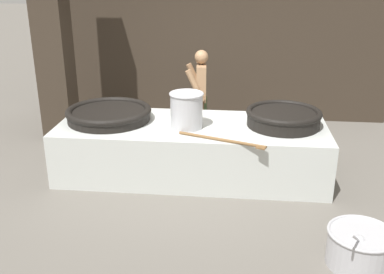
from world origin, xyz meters
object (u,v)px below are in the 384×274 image
at_px(giant_wok_far, 283,117).
at_px(stock_pot, 187,110).
at_px(prep_bowl_vegetables, 360,246).
at_px(cook, 201,94).
at_px(giant_wok_near, 109,114).

height_order(giant_wok_far, stock_pot, stock_pot).
distance_m(giant_wok_far, stock_pot, 1.38).
bearing_deg(prep_bowl_vegetables, cook, 120.85).
xyz_separation_m(giant_wok_near, prep_bowl_vegetables, (3.17, -2.05, -0.66)).
distance_m(giant_wok_near, giant_wok_far, 2.53).
relative_size(stock_pot, prep_bowl_vegetables, 0.59).
relative_size(giant_wok_near, cook, 0.77).
bearing_deg(stock_pot, cook, 86.58).
height_order(stock_pot, prep_bowl_vegetables, stock_pot).
relative_size(giant_wok_near, prep_bowl_vegetables, 1.46).
xyz_separation_m(giant_wok_near, cook, (1.25, 1.17, 0.00)).
height_order(giant_wok_near, cook, cook).
bearing_deg(giant_wok_near, stock_pot, -9.24).
height_order(cook, prep_bowl_vegetables, cook).
relative_size(giant_wok_far, stock_pot, 2.11).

